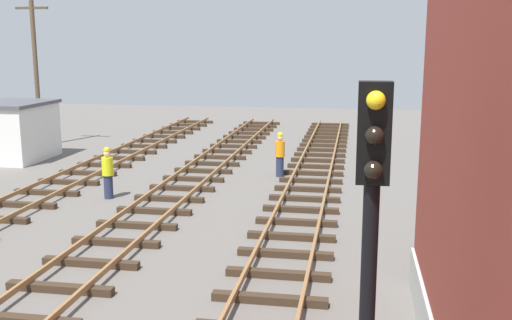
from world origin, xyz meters
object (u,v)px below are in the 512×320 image
object	(u,v)px
parked_car_red	(2,115)
track_worker_distant	(280,155)
signal_mast	(370,251)
track_worker_foreground	(108,173)
control_hut	(14,131)
utility_pole_far	(36,71)

from	to	relation	value
parked_car_red	track_worker_distant	bearing A→B (deg)	-29.08
signal_mast	track_worker_foreground	distance (m)	15.88
signal_mast	control_hut	distance (m)	25.07
parked_car_red	utility_pole_far	xyz separation A→B (m)	(5.77, -5.51, 3.12)
track_worker_distant	parked_car_red	bearing A→B (deg)	150.92
track_worker_foreground	signal_mast	bearing A→B (deg)	-55.79
track_worker_distant	track_worker_foreground	bearing A→B (deg)	-140.80
track_worker_foreground	control_hut	bearing A→B (deg)	140.21
signal_mast	utility_pole_far	world-z (taller)	utility_pole_far
utility_pole_far	track_worker_foreground	world-z (taller)	utility_pole_far
track_worker_distant	utility_pole_far	bearing A→B (deg)	158.72
control_hut	track_worker_foreground	distance (m)	9.53
utility_pole_far	track_worker_distant	distance (m)	15.09
control_hut	track_worker_distant	distance (m)	13.00
signal_mast	track_worker_foreground	bearing A→B (deg)	124.21
control_hut	track_worker_distant	bearing A→B (deg)	-6.82
signal_mast	utility_pole_far	distance (m)	28.55
track_worker_distant	control_hut	bearing A→B (deg)	173.18
signal_mast	track_worker_distant	bearing A→B (deg)	100.51
control_hut	utility_pole_far	xyz separation A→B (m)	(-0.87, 3.82, 2.64)
signal_mast	track_worker_foreground	world-z (taller)	signal_mast
control_hut	track_worker_distant	size ratio (longest dim) A/B	2.03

